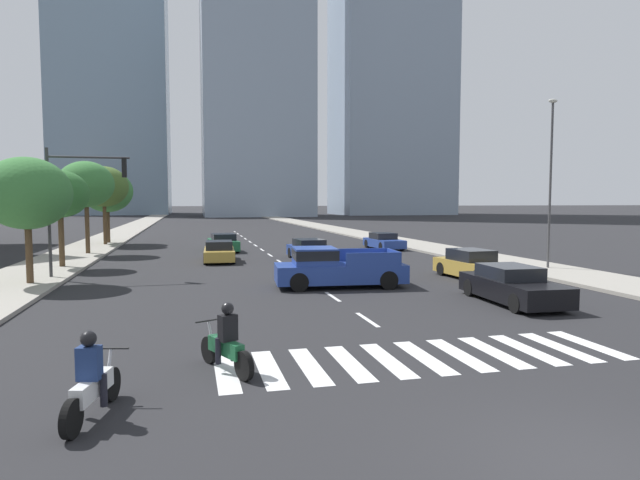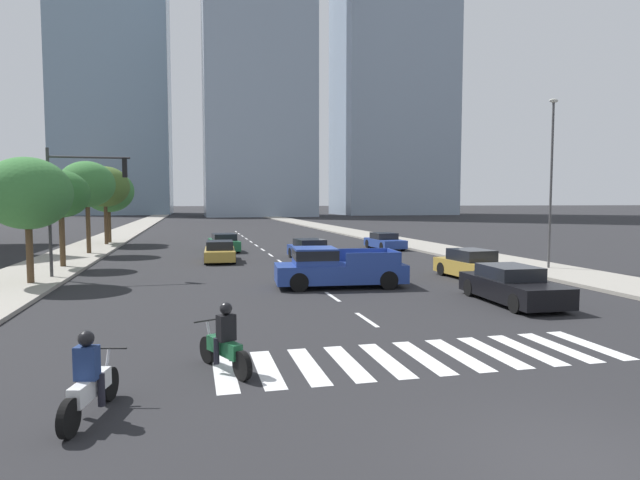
{
  "view_description": "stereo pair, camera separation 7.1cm",
  "coord_description": "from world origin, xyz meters",
  "px_view_note": "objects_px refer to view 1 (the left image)",
  "views": [
    {
      "loc": [
        -5.2,
        -5.82,
        3.59
      ],
      "look_at": [
        0.0,
        15.26,
        2.0
      ],
      "focal_mm": 29.83,
      "sensor_mm": 36.0,
      "label": 1
    },
    {
      "loc": [
        -5.13,
        -5.83,
        3.59
      ],
      "look_at": [
        0.0,
        15.26,
        2.0
      ],
      "focal_mm": 29.83,
      "sensor_mm": 36.0,
      "label": 2
    }
  ],
  "objects_px": {
    "sedan_blue_3": "(384,242)",
    "street_tree_second": "(60,194)",
    "street_lamp_east": "(551,172)",
    "street_tree_fifth": "(107,191)",
    "motorcycle_trailing": "(226,344)",
    "pickup_truck": "(334,268)",
    "street_tree_fourth": "(104,187)",
    "sedan_blue_2": "(310,250)",
    "sedan_gold_5": "(219,252)",
    "motorcycle_lead": "(92,384)",
    "sedan_gold_4": "(473,265)",
    "street_tree_nearest": "(27,194)",
    "sedan_black_1": "(512,286)",
    "traffic_signal_far": "(79,190)",
    "street_tree_third": "(86,184)",
    "sedan_green_0": "(223,243)"
  },
  "relations": [
    {
      "from": "sedan_blue_3",
      "to": "street_tree_second",
      "type": "height_order",
      "value": "street_tree_second"
    },
    {
      "from": "sedan_gold_4",
      "to": "street_tree_fifth",
      "type": "xyz_separation_m",
      "value": [
        -19.28,
        25.16,
        3.79
      ]
    },
    {
      "from": "motorcycle_trailing",
      "to": "traffic_signal_far",
      "type": "relative_size",
      "value": 0.33
    },
    {
      "from": "motorcycle_lead",
      "to": "sedan_blue_3",
      "type": "bearing_deg",
      "value": -15.17
    },
    {
      "from": "motorcycle_trailing",
      "to": "sedan_blue_3",
      "type": "xyz_separation_m",
      "value": [
        13.48,
        26.37,
        -0.02
      ]
    },
    {
      "from": "traffic_signal_far",
      "to": "street_tree_nearest",
      "type": "height_order",
      "value": "traffic_signal_far"
    },
    {
      "from": "motorcycle_trailing",
      "to": "sedan_gold_4",
      "type": "distance_m",
      "value": 16.19
    },
    {
      "from": "sedan_green_0",
      "to": "street_tree_second",
      "type": "xyz_separation_m",
      "value": [
        -8.9,
        -8.11,
        3.35
      ]
    },
    {
      "from": "sedan_black_1",
      "to": "sedan_blue_3",
      "type": "xyz_separation_m",
      "value": [
        3.16,
        21.07,
        -0.04
      ]
    },
    {
      "from": "motorcycle_trailing",
      "to": "street_tree_nearest",
      "type": "distance_m",
      "value": 15.6
    },
    {
      "from": "sedan_green_0",
      "to": "sedan_blue_2",
      "type": "xyz_separation_m",
      "value": [
        4.83,
        -6.87,
        -0.01
      ]
    },
    {
      "from": "motorcycle_trailing",
      "to": "pickup_truck",
      "type": "distance_m",
      "value": 11.36
    },
    {
      "from": "traffic_signal_far",
      "to": "street_tree_third",
      "type": "relative_size",
      "value": 0.96
    },
    {
      "from": "motorcycle_lead",
      "to": "street_lamp_east",
      "type": "bearing_deg",
      "value": -39.46
    },
    {
      "from": "sedan_green_0",
      "to": "sedan_blue_3",
      "type": "xyz_separation_m",
      "value": [
        11.86,
        -1.01,
        -0.03
      ]
    },
    {
      "from": "sedan_gold_5",
      "to": "street_tree_fourth",
      "type": "bearing_deg",
      "value": 34.47
    },
    {
      "from": "sedan_gold_4",
      "to": "street_tree_nearest",
      "type": "bearing_deg",
      "value": -101.47
    },
    {
      "from": "sedan_gold_4",
      "to": "street_lamp_east",
      "type": "height_order",
      "value": "street_lamp_east"
    },
    {
      "from": "sedan_blue_3",
      "to": "sedan_gold_4",
      "type": "height_order",
      "value": "sedan_gold_4"
    },
    {
      "from": "traffic_signal_far",
      "to": "sedan_black_1",
      "type": "bearing_deg",
      "value": -31.81
    },
    {
      "from": "street_tree_fifth",
      "to": "sedan_blue_3",
      "type": "bearing_deg",
      "value": -24.95
    },
    {
      "from": "motorcycle_trailing",
      "to": "street_tree_fifth",
      "type": "bearing_deg",
      "value": -13.51
    },
    {
      "from": "motorcycle_trailing",
      "to": "sedan_gold_5",
      "type": "xyz_separation_m",
      "value": [
        0.99,
        20.9,
        -0.01
      ]
    },
    {
      "from": "sedan_blue_2",
      "to": "street_tree_fourth",
      "type": "relative_size",
      "value": 0.76
    },
    {
      "from": "sedan_black_1",
      "to": "pickup_truck",
      "type": "bearing_deg",
      "value": -130.42
    },
    {
      "from": "motorcycle_lead",
      "to": "motorcycle_trailing",
      "type": "distance_m",
      "value": 3.0
    },
    {
      "from": "sedan_blue_2",
      "to": "street_tree_second",
      "type": "relative_size",
      "value": 0.93
    },
    {
      "from": "sedan_green_0",
      "to": "street_tree_fifth",
      "type": "height_order",
      "value": "street_tree_fifth"
    },
    {
      "from": "street_tree_third",
      "to": "sedan_gold_5",
      "type": "bearing_deg",
      "value": -34.88
    },
    {
      "from": "street_tree_second",
      "to": "motorcycle_lead",
      "type": "bearing_deg",
      "value": -76.8
    },
    {
      "from": "sedan_gold_4",
      "to": "street_tree_second",
      "type": "distance_m",
      "value": 21.29
    },
    {
      "from": "sedan_blue_3",
      "to": "street_tree_fourth",
      "type": "bearing_deg",
      "value": -113.16
    },
    {
      "from": "motorcycle_trailing",
      "to": "street_tree_third",
      "type": "distance_m",
      "value": 27.94
    },
    {
      "from": "motorcycle_lead",
      "to": "street_tree_third",
      "type": "distance_m",
      "value": 29.29
    },
    {
      "from": "traffic_signal_far",
      "to": "street_lamp_east",
      "type": "bearing_deg",
      "value": -6.24
    },
    {
      "from": "pickup_truck",
      "to": "street_tree_fifth",
      "type": "relative_size",
      "value": 0.92
    },
    {
      "from": "street_tree_third",
      "to": "sedan_black_1",
      "type": "bearing_deg",
      "value": -50.52
    },
    {
      "from": "street_tree_nearest",
      "to": "motorcycle_trailing",
      "type": "bearing_deg",
      "value": -61.48
    },
    {
      "from": "sedan_blue_2",
      "to": "traffic_signal_far",
      "type": "xyz_separation_m",
      "value": [
        -12.05,
        -5.33,
        3.52
      ]
    },
    {
      "from": "street_tree_fifth",
      "to": "sedan_blue_2",
      "type": "bearing_deg",
      "value": -48.51
    },
    {
      "from": "motorcycle_trailing",
      "to": "street_lamp_east",
      "type": "bearing_deg",
      "value": -78.82
    },
    {
      "from": "street_tree_second",
      "to": "street_tree_fifth",
      "type": "xyz_separation_m",
      "value": [
        0.0,
        16.75,
        0.46
      ]
    },
    {
      "from": "street_tree_second",
      "to": "pickup_truck",
      "type": "bearing_deg",
      "value": -36.38
    },
    {
      "from": "sedan_gold_4",
      "to": "street_tree_fifth",
      "type": "distance_m",
      "value": 31.92
    },
    {
      "from": "motorcycle_lead",
      "to": "sedan_gold_4",
      "type": "distance_m",
      "value": 19.18
    },
    {
      "from": "traffic_signal_far",
      "to": "pickup_truck",
      "type": "bearing_deg",
      "value": -25.17
    },
    {
      "from": "motorcycle_lead",
      "to": "sedan_blue_2",
      "type": "relative_size",
      "value": 0.45
    },
    {
      "from": "street_tree_fourth",
      "to": "street_tree_fifth",
      "type": "bearing_deg",
      "value": 90.0
    },
    {
      "from": "street_tree_third",
      "to": "street_tree_fifth",
      "type": "height_order",
      "value": "street_tree_third"
    },
    {
      "from": "street_lamp_east",
      "to": "street_tree_fifth",
      "type": "distance_m",
      "value": 33.96
    }
  ]
}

